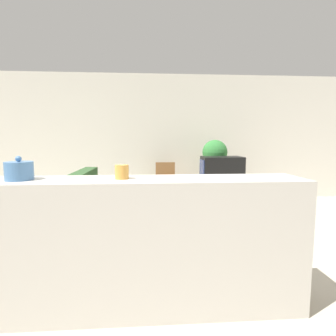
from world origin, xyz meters
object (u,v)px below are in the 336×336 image
at_px(television, 221,170).
at_px(couch, 98,212).
at_px(decorative_bowl, 19,171).
at_px(wooden_chair, 166,182).
at_px(potted_plant, 215,153).

bearing_deg(television, couch, -155.43).
bearing_deg(television, decorative_bowl, -130.51).
relative_size(couch, wooden_chair, 2.04).
distance_m(couch, decorative_bowl, 1.87).
xyz_separation_m(couch, wooden_chair, (1.04, 1.58, 0.17)).
bearing_deg(wooden_chair, potted_plant, -9.01).
height_order(television, potted_plant, potted_plant).
height_order(television, wooden_chair, television).
height_order(couch, wooden_chair, couch).
xyz_separation_m(potted_plant, decorative_bowl, (-2.22, -3.11, 0.05)).
height_order(television, decorative_bowl, decorative_bowl).
bearing_deg(decorative_bowl, couch, 82.51).
bearing_deg(potted_plant, television, -90.62).
bearing_deg(couch, potted_plant, 35.54).
bearing_deg(decorative_bowl, television, 49.49).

